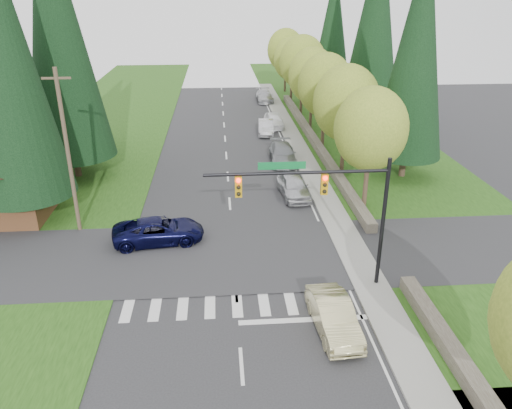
{
  "coord_description": "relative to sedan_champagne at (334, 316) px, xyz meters",
  "views": [
    {
      "loc": [
        -0.63,
        -16.81,
        14.0
      ],
      "look_at": [
        1.34,
        8.79,
        2.8
      ],
      "focal_mm": 35.0,
      "sensor_mm": 36.0,
      "label": 1
    }
  ],
  "objects": [
    {
      "name": "conifer_e_b",
      "position": [
        10.83,
        33.01,
        10.06
      ],
      "size": [
        6.12,
        6.12,
        19.8
      ],
      "color": "#38281C",
      "rests_on": "ground"
    },
    {
      "name": "conifer_e_a",
      "position": [
        9.83,
        19.01,
        9.06
      ],
      "size": [
        5.44,
        5.44,
        17.8
      ],
      "color": "#38281C",
      "rests_on": "ground"
    },
    {
      "name": "conifer_e_c",
      "position": [
        9.83,
        47.01,
        8.55
      ],
      "size": [
        5.1,
        5.1,
        16.8
      ],
      "color": "#38281C",
      "rests_on": "ground"
    },
    {
      "name": "parked_car_d",
      "position": [
        1.21,
        35.02,
        0.05
      ],
      "size": [
        1.98,
        4.65,
        1.57
      ],
      "primitive_type": "imported",
      "rotation": [
        0.0,
        0.0,
        0.03
      ],
      "color": "white",
      "rests_on": "ground"
    },
    {
      "name": "traffic_signal",
      "position": [
        0.2,
        3.5,
        4.25
      ],
      "size": [
        8.7,
        0.37,
        6.8
      ],
      "color": "black",
      "rests_on": "ground"
    },
    {
      "name": "suv_navy",
      "position": [
        -8.54,
        9.05,
        0.01
      ],
      "size": [
        5.63,
        3.16,
        1.49
      ],
      "primitive_type": "imported",
      "rotation": [
        0.0,
        0.0,
        1.7
      ],
      "color": "black",
      "rests_on": "ground"
    },
    {
      "name": "ground",
      "position": [
        -4.17,
        -0.99,
        -0.74
      ],
      "size": [
        120.0,
        120.0,
        0.0
      ],
      "primitive_type": "plane",
      "color": "#28282B",
      "rests_on": "ground"
    },
    {
      "name": "decid_tree_4",
      "position": [
        5.13,
        41.01,
        5.33
      ],
      "size": [
        5.4,
        5.4,
        9.18
      ],
      "color": "#38281C",
      "rests_on": "ground"
    },
    {
      "name": "utility_pole",
      "position": [
        -13.67,
        11.01,
        4.41
      ],
      "size": [
        1.6,
        0.24,
        10.0
      ],
      "color": "#473828",
      "rests_on": "ground"
    },
    {
      "name": "decid_tree_3",
      "position": [
        5.03,
        34.01,
        4.93
      ],
      "size": [
        5.0,
        5.0,
        8.55
      ],
      "color": "#38281C",
      "rests_on": "ground"
    },
    {
      "name": "parked_car_a",
      "position": [
        0.5,
        15.49,
        0.06
      ],
      "size": [
        2.25,
        4.81,
        1.59
      ],
      "primitive_type": "imported",
      "rotation": [
        0.0,
        0.0,
        0.08
      ],
      "color": "#BBBCC0",
      "rests_on": "ground"
    },
    {
      "name": "parked_car_b",
      "position": [
        0.68,
        23.24,
        0.03
      ],
      "size": [
        2.32,
        5.36,
        1.54
      ],
      "primitive_type": "imported",
      "rotation": [
        0.0,
        0.0,
        -0.03
      ],
      "color": "gray",
      "rests_on": "ground"
    },
    {
      "name": "conifer_w_a",
      "position": [
        -17.17,
        13.01,
        10.06
      ],
      "size": [
        6.12,
        6.12,
        19.8
      ],
      "color": "#38281C",
      "rests_on": "ground"
    },
    {
      "name": "decid_tree_6",
      "position": [
        5.03,
        55.01,
        5.13
      ],
      "size": [
        5.2,
        5.2,
        8.86
      ],
      "color": "#38281C",
      "rests_on": "ground"
    },
    {
      "name": "decid_tree_0",
      "position": [
        5.03,
        13.01,
        4.86
      ],
      "size": [
        4.8,
        4.8,
        8.37
      ],
      "color": "#38281C",
      "rests_on": "ground"
    },
    {
      "name": "decid_tree_5",
      "position": [
        4.93,
        48.01,
        4.8
      ],
      "size": [
        4.8,
        4.8,
        8.3
      ],
      "color": "#38281C",
      "rests_on": "ground"
    },
    {
      "name": "decid_tree_1",
      "position": [
        5.13,
        20.01,
        5.06
      ],
      "size": [
        5.2,
        5.2,
        8.8
      ],
      "color": "#38281C",
      "rests_on": "ground"
    },
    {
      "name": "stone_wall_north",
      "position": [
        4.43,
        29.01,
        -0.39
      ],
      "size": [
        0.7,
        40.0,
        0.7
      ],
      "primitive_type": "cube",
      "color": "#4C4438",
      "rests_on": "ground"
    },
    {
      "name": "conifer_w_c",
      "position": [
        -16.17,
        21.01,
        10.56
      ],
      "size": [
        6.46,
        6.46,
        20.8
      ],
      "color": "#38281C",
      "rests_on": "ground"
    },
    {
      "name": "sedan_champagne",
      "position": [
        0.0,
        0.0,
        0.0
      ],
      "size": [
        1.88,
        4.56,
        1.47
      ],
      "primitive_type": "imported",
      "rotation": [
        0.0,
        0.0,
        0.07
      ],
      "color": "beige",
      "rests_on": "ground"
    },
    {
      "name": "decid_tree_2",
      "position": [
        4.93,
        27.01,
        5.19
      ],
      "size": [
        5.0,
        5.0,
        8.82
      ],
      "color": "#38281C",
      "rests_on": "ground"
    },
    {
      "name": "sidewalk_east",
      "position": [
        2.73,
        21.01,
        -0.67
      ],
      "size": [
        1.8,
        80.0,
        0.13
      ],
      "primitive_type": "cube",
      "color": "gray",
      "rests_on": "ground"
    },
    {
      "name": "conifer_w_e",
      "position": [
        -18.17,
        27.01,
        9.56
      ],
      "size": [
        5.78,
        5.78,
        18.8
      ],
      "color": "#38281C",
      "rests_on": "ground"
    },
    {
      "name": "cross_street",
      "position": [
        -4.17,
        7.01,
        -0.74
      ],
      "size": [
        120.0,
        8.0,
        0.1
      ],
      "primitive_type": "cube",
      "color": "#28282B",
      "rests_on": "ground"
    },
    {
      "name": "parked_car_c",
      "position": [
        0.12,
        32.44,
        -0.01
      ],
      "size": [
        1.87,
        4.5,
        1.45
      ],
      "primitive_type": "imported",
      "rotation": [
        0.0,
        0.0,
        -0.08
      ],
      "color": "#B6B6BB",
      "rests_on": "ground"
    },
    {
      "name": "parked_car_e",
      "position": [
        1.43,
        48.26,
        0.0
      ],
      "size": [
        2.17,
        5.13,
        1.48
      ],
      "primitive_type": "imported",
      "rotation": [
        0.0,
        0.0,
        0.02
      ],
      "color": "#ACADB2",
      "rests_on": "ground"
    },
    {
      "name": "grass_west",
      "position": [
        -17.17,
        19.01,
        -0.71
      ],
      "size": [
        14.0,
        110.0,
        0.06
      ],
      "primitive_type": "cube",
      "color": "#1E4412",
      "rests_on": "ground"
    },
    {
      "name": "curb_east",
      "position": [
        1.88,
        21.01,
        -0.67
      ],
      "size": [
        0.2,
        80.0,
        0.13
      ],
      "primitive_type": "cube",
      "color": "gray",
      "rests_on": "ground"
    },
    {
      "name": "stone_wall_south",
      "position": [
        4.43,
        -3.99,
        -0.39
      ],
      "size": [
        0.7,
        14.0,
        0.7
      ],
      "primitive_type": "cube",
      "color": "#4C4438",
      "rests_on": "ground"
    },
    {
      "name": "grass_east",
      "position": [
        8.83,
        19.01,
        -0.71
      ],
      "size": [
        14.0,
        110.0,
        0.06
      ],
      "primitive_type": "cube",
      "color": "#1E4412",
      "rests_on": "ground"
    }
  ]
}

